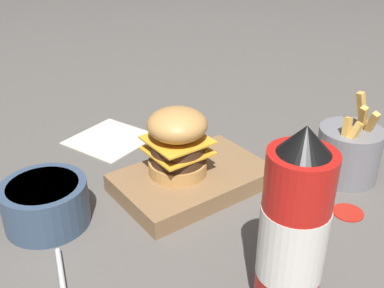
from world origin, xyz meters
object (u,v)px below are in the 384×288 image
(ketchup_bottle, at_px, (293,234))
(fries_basket, at_px, (348,153))
(side_bowl, at_px, (46,203))
(serving_board, at_px, (192,179))
(burger, at_px, (177,142))

(ketchup_bottle, bearing_deg, fries_basket, -155.03)
(fries_basket, bearing_deg, side_bowl, -21.33)
(serving_board, bearing_deg, ketchup_bottle, 76.50)
(burger, relative_size, fries_basket, 0.73)
(burger, relative_size, ketchup_bottle, 0.47)
(ketchup_bottle, height_order, side_bowl, ketchup_bottle)
(burger, xyz_separation_m, ketchup_bottle, (0.04, 0.27, 0.02))
(ketchup_bottle, relative_size, fries_basket, 1.55)
(side_bowl, bearing_deg, ketchup_bottle, 117.10)
(burger, bearing_deg, ketchup_bottle, 80.88)
(serving_board, bearing_deg, burger, -33.36)
(serving_board, distance_m, burger, 0.07)
(burger, bearing_deg, side_bowl, -10.12)
(burger, height_order, fries_basket, fries_basket)
(ketchup_bottle, xyz_separation_m, fries_basket, (-0.29, -0.13, -0.06))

